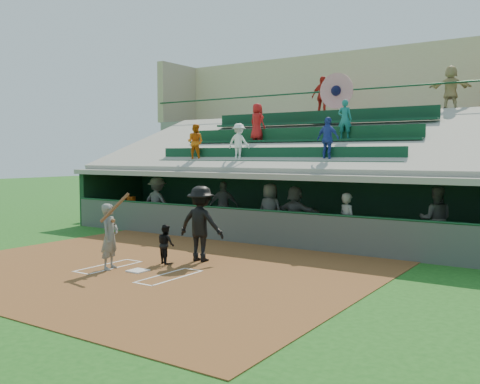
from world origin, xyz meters
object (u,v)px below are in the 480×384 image
Objects in this scene: batter_at_plate at (110,236)px; white_table at (131,214)px; home_plate at (138,271)px; catcher at (166,244)px; water_cooler at (131,201)px.

white_table is (-5.86, 6.58, -0.44)m from batter_at_plate.
home_plate is at bearing -34.90° from white_table.
water_cooler reaches higher than catcher.
home_plate is 1.13m from batter_at_plate.
catcher is at bearing 61.38° from batter_at_plate.
home_plate is 1.20m from catcher.
water_cooler is at bearing 131.65° from batter_at_plate.
batter_at_plate reaches higher than water_cooler.
water_cooler is (-6.57, 6.34, 0.95)m from home_plate.
home_plate is 9.19m from white_table.
home_plate is 9.18m from water_cooler.
catcher is at bearing -38.82° from water_cooler.
white_table is (-6.57, 5.28, -0.12)m from catcher.
white_table is at bearing -15.17° from catcher.
water_cooler is (0.05, -0.03, 0.57)m from white_table.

